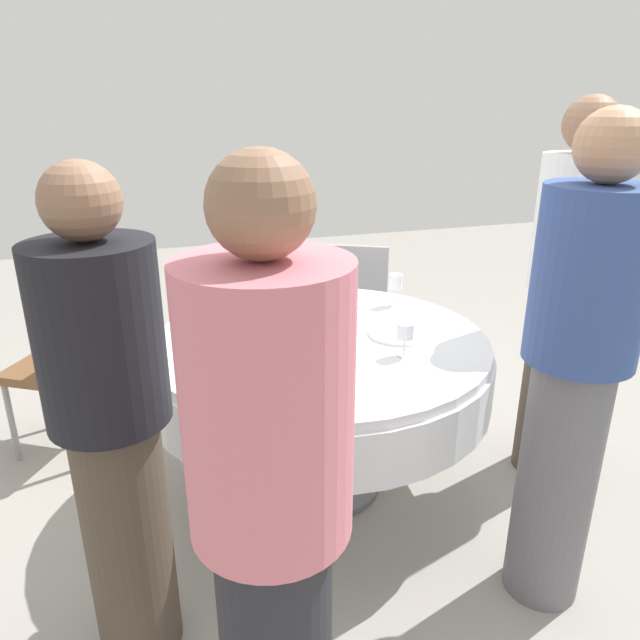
% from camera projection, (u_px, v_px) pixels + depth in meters
% --- Properties ---
extents(ground_plane, '(10.00, 10.00, 0.00)m').
position_uv_depth(ground_plane, '(320.00, 482.00, 2.75)').
color(ground_plane, gray).
extents(dining_table, '(1.46, 1.46, 0.74)m').
position_uv_depth(dining_table, '(320.00, 369.00, 2.54)').
color(dining_table, white).
rests_on(dining_table, ground_plane).
extents(bottle_clear_north, '(0.07, 0.07, 0.29)m').
position_uv_depth(bottle_clear_north, '(301.00, 297.00, 2.57)').
color(bottle_clear_north, silver).
rests_on(bottle_clear_north, dining_table).
extents(bottle_brown_far, '(0.06, 0.06, 0.30)m').
position_uv_depth(bottle_brown_far, '(301.00, 313.00, 2.37)').
color(bottle_brown_far, '#593314').
rests_on(bottle_brown_far, dining_table).
extents(bottle_dark_green_left, '(0.07, 0.07, 0.31)m').
position_uv_depth(bottle_dark_green_left, '(221.00, 346.00, 2.02)').
color(bottle_dark_green_left, '#194728').
rests_on(bottle_dark_green_left, dining_table).
extents(wine_glass_east, '(0.07, 0.07, 0.14)m').
position_uv_depth(wine_glass_east, '(326.00, 324.00, 2.37)').
color(wine_glass_east, white).
rests_on(wine_glass_east, dining_table).
extents(wine_glass_right, '(0.07, 0.07, 0.14)m').
position_uv_depth(wine_glass_right, '(405.00, 332.00, 2.27)').
color(wine_glass_right, white).
rests_on(wine_glass_right, dining_table).
extents(wine_glass_west, '(0.07, 0.07, 0.14)m').
position_uv_depth(wine_glass_west, '(279.00, 329.00, 2.31)').
color(wine_glass_west, white).
rests_on(wine_glass_west, dining_table).
extents(wine_glass_outer, '(0.07, 0.07, 0.16)m').
position_uv_depth(wine_glass_outer, '(395.00, 283.00, 2.84)').
color(wine_glass_outer, white).
rests_on(wine_glass_outer, dining_table).
extents(plate_rear, '(0.22, 0.22, 0.02)m').
position_uv_depth(plate_rear, '(243.00, 305.00, 2.85)').
color(plate_rear, white).
rests_on(plate_rear, dining_table).
extents(plate_mid, '(0.26, 0.26, 0.02)m').
position_uv_depth(plate_mid, '(398.00, 333.00, 2.50)').
color(plate_mid, white).
rests_on(plate_mid, dining_table).
extents(plate_south, '(0.25, 0.25, 0.02)m').
position_uv_depth(plate_south, '(351.00, 299.00, 2.93)').
color(plate_south, white).
rests_on(plate_south, dining_table).
extents(plate_inner, '(0.26, 0.26, 0.02)m').
position_uv_depth(plate_inner, '(224.00, 356.00, 2.28)').
color(plate_inner, white).
rests_on(plate_inner, dining_table).
extents(knife_far, '(0.18, 0.07, 0.00)m').
position_uv_depth(knife_far, '(327.00, 386.00, 2.06)').
color(knife_far, silver).
rests_on(knife_far, dining_table).
extents(knife_left, '(0.18, 0.07, 0.00)m').
position_uv_depth(knife_left, '(338.00, 327.00, 2.60)').
color(knife_left, silver).
rests_on(knife_left, dining_table).
extents(fork_east, '(0.17, 0.10, 0.00)m').
position_uv_depth(fork_east, '(211.00, 329.00, 2.57)').
color(fork_east, silver).
rests_on(fork_east, dining_table).
extents(person_north, '(0.34, 0.34, 1.62)m').
position_uv_depth(person_north, '(272.00, 524.00, 1.24)').
color(person_north, '#26262B').
rests_on(person_north, ground_plane).
extents(person_far, '(0.34, 0.34, 1.71)m').
position_uv_depth(person_far, '(566.00, 290.00, 2.56)').
color(person_far, '#4C3F33').
rests_on(person_far, ground_plane).
extents(person_left, '(0.34, 0.34, 1.68)m').
position_uv_depth(person_left, '(575.00, 370.00, 1.86)').
color(person_left, slate).
rests_on(person_left, ground_plane).
extents(person_east, '(0.34, 0.34, 1.56)m').
position_uv_depth(person_east, '(113.00, 427.00, 1.67)').
color(person_east, '#4C3F33').
rests_on(person_east, ground_plane).
extents(chair_west, '(0.54, 0.54, 0.87)m').
position_uv_depth(chair_west, '(357.00, 296.00, 3.71)').
color(chair_west, '#99999E').
rests_on(chair_west, ground_plane).
extents(chair_outer, '(0.55, 0.55, 0.87)m').
position_uv_depth(chair_outer, '(69.00, 356.00, 2.84)').
color(chair_outer, brown).
rests_on(chair_outer, ground_plane).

